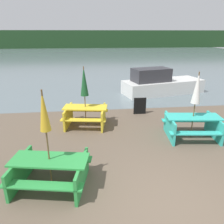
# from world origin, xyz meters

# --- Properties ---
(ground_plane) EXTENTS (60.00, 60.00, 0.00)m
(ground_plane) POSITION_xyz_m (0.00, 0.00, 0.00)
(ground_plane) COLOR brown
(water) EXTENTS (60.00, 50.00, 0.00)m
(water) POSITION_xyz_m (0.00, 31.44, -0.00)
(water) COLOR slate
(water) RESTS_ON ground_plane
(far_treeline) EXTENTS (80.00, 1.60, 4.00)m
(far_treeline) POSITION_xyz_m (0.00, 51.44, 2.00)
(far_treeline) COLOR #1E3D1E
(far_treeline) RESTS_ON water
(picnic_table_green) EXTENTS (2.01, 1.68, 0.72)m
(picnic_table_green) POSITION_xyz_m (-2.53, 1.11, 0.44)
(picnic_table_green) COLOR green
(picnic_table_green) RESTS_ON ground_plane
(picnic_table_teal) EXTENTS (1.99, 1.58, 0.79)m
(picnic_table_teal) POSITION_xyz_m (1.99, 3.20, 0.48)
(picnic_table_teal) COLOR #33B7A8
(picnic_table_teal) RESTS_ON ground_plane
(picnic_table_yellow) EXTENTS (1.88, 1.63, 0.79)m
(picnic_table_yellow) POSITION_xyz_m (-1.71, 4.66, 0.47)
(picnic_table_yellow) COLOR yellow
(picnic_table_yellow) RESTS_ON ground_plane
(umbrella_white) EXTENTS (0.30, 0.30, 2.32)m
(umbrella_white) POSITION_xyz_m (1.99, 3.20, 1.78)
(umbrella_white) COLOR brown
(umbrella_white) RESTS_ON ground_plane
(umbrella_gold) EXTENTS (0.24, 0.24, 2.39)m
(umbrella_gold) POSITION_xyz_m (-2.53, 1.11, 1.88)
(umbrella_gold) COLOR brown
(umbrella_gold) RESTS_ON ground_plane
(umbrella_darkgreen) EXTENTS (0.30, 0.30, 2.34)m
(umbrella_darkgreen) POSITION_xyz_m (-1.71, 4.66, 1.77)
(umbrella_darkgreen) COLOR brown
(umbrella_darkgreen) RESTS_ON ground_plane
(boat) EXTENTS (5.12, 2.76, 1.55)m
(boat) POSITION_xyz_m (2.78, 9.11, 0.57)
(boat) COLOR silver
(boat) RESTS_ON water
(signboard) EXTENTS (0.55, 0.08, 0.75)m
(signboard) POSITION_xyz_m (0.73, 5.73, 0.38)
(signboard) COLOR black
(signboard) RESTS_ON ground_plane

